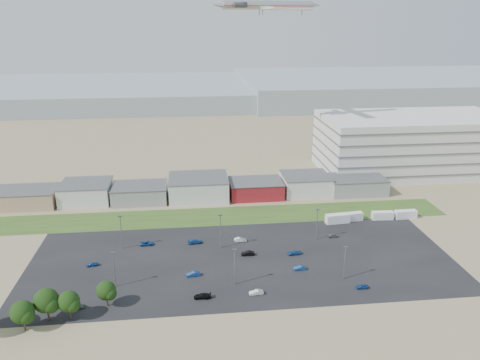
{
  "coord_description": "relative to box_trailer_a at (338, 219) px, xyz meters",
  "views": [
    {
      "loc": [
        -8.93,
        -97.69,
        64.94
      ],
      "look_at": [
        4.48,
        22.0,
        23.47
      ],
      "focal_mm": 35.0,
      "sensor_mm": 36.0,
      "label": 1
    }
  ],
  "objects": [
    {
      "name": "tree_right",
      "position": [
        -77.16,
        -45.04,
        2.43
      ],
      "size": [
        5.27,
        5.27,
        7.91
      ],
      "primitive_type": null,
      "color": "black",
      "rests_on": "ground"
    },
    {
      "name": "parking_lot",
      "position": [
        -34.77,
        -22.1,
        -1.52
      ],
      "size": [
        120.0,
        50.0,
        0.01
      ],
      "primitive_type": "cube",
      "color": "black",
      "rests_on": "ground"
    },
    {
      "name": "parked_car_10",
      "position": [
        -76.94,
        -40.87,
        -0.9
      ],
      "size": [
        4.45,
        2.12,
        1.25
      ],
      "primitive_type": "imported",
      "rotation": [
        0.0,
        0.0,
        1.48
      ],
      "color": "#595B5E",
      "rests_on": "ground"
    },
    {
      "name": "parking_garage",
      "position": [
        50.23,
        52.9,
        10.98
      ],
      "size": [
        80.0,
        40.0,
        25.0
      ],
      "primitive_type": "cube",
      "color": "silver",
      "rests_on": "ground"
    },
    {
      "name": "parked_car_3",
      "position": [
        -46.84,
        -40.16,
        -0.91
      ],
      "size": [
        4.31,
        1.93,
        1.23
      ],
      "primitive_type": "imported",
      "rotation": [
        0.0,
        0.0,
        -1.62
      ],
      "color": "black",
      "rests_on": "ground"
    },
    {
      "name": "parked_car_4",
      "position": [
        -48.85,
        -29.38,
        -0.91
      ],
      "size": [
        3.88,
        1.78,
        1.23
      ],
      "primitive_type": "imported",
      "rotation": [
        0.0,
        0.0,
        -1.44
      ],
      "color": "navy",
      "rests_on": "ground"
    },
    {
      "name": "tree_left",
      "position": [
        -86.16,
        -48.37,
        2.59
      ],
      "size": [
        5.48,
        5.48,
        8.22
      ],
      "primitive_type": null,
      "color": "black",
      "rests_on": "ground"
    },
    {
      "name": "lightpole_back_r",
      "position": [
        -10.4,
        -11.4,
        3.52
      ],
      "size": [
        1.19,
        0.49,
        10.1
      ],
      "primitive_type": null,
      "color": "slate",
      "rests_on": "ground"
    },
    {
      "name": "parked_car_12",
      "position": [
        -19.49,
        -20.54,
        -0.97
      ],
      "size": [
        3.92,
        1.75,
        1.12
      ],
      "primitive_type": "imported",
      "rotation": [
        0.0,
        0.0,
        -1.52
      ],
      "color": "navy",
      "rests_on": "ground"
    },
    {
      "name": "lightpole_back_l",
      "position": [
        -69.62,
        -11.07,
        3.76
      ],
      "size": [
        1.24,
        0.52,
        10.57
      ],
      "primitive_type": null,
      "color": "slate",
      "rests_on": "ground"
    },
    {
      "name": "parked_car_7",
      "position": [
        -32.99,
        -19.52,
        -0.88
      ],
      "size": [
        3.94,
        1.48,
        1.28
      ],
      "primitive_type": "imported",
      "rotation": [
        0.0,
        0.0,
        -1.6
      ],
      "color": "black",
      "rests_on": "ground"
    },
    {
      "name": "lightpole_front_l",
      "position": [
        -68.77,
        -32.25,
        3.35
      ],
      "size": [
        1.15,
        0.48,
        9.74
      ],
      "primitive_type": null,
      "color": "slate",
      "rests_on": "ground"
    },
    {
      "name": "lightpole_front_m",
      "position": [
        -38.33,
        -34.69,
        3.53
      ],
      "size": [
        1.19,
        0.5,
        10.1
      ],
      "primitive_type": null,
      "color": "slate",
      "rests_on": "ground"
    },
    {
      "name": "parked_car_2",
      "position": [
        -6.29,
        -40.25,
        -0.98
      ],
      "size": [
        3.23,
        1.35,
        1.09
      ],
      "primitive_type": "imported",
      "rotation": [
        0.0,
        0.0,
        -1.59
      ],
      "color": "navy",
      "rests_on": "ground"
    },
    {
      "name": "parked_car_6",
      "position": [
        -48.01,
        -10.13,
        -0.88
      ],
      "size": [
        4.59,
        2.25,
        1.29
      ],
      "primitive_type": "imported",
      "rotation": [
        0.0,
        0.0,
        1.67
      ],
      "color": "navy",
      "rests_on": "ground"
    },
    {
      "name": "hills_backdrop",
      "position": [
        0.23,
        272.9,
        2.98
      ],
      "size": [
        700.0,
        200.0,
        9.0
      ],
      "primitive_type": null,
      "color": "gray",
      "rests_on": "ground"
    },
    {
      "name": "box_trailer_a",
      "position": [
        0.0,
        0.0,
        0.0
      ],
      "size": [
        8.35,
        3.36,
        3.05
      ],
      "primitive_type": null,
      "rotation": [
        0.0,
        0.0,
        0.1
      ],
      "color": "silver",
      "rests_on": "ground"
    },
    {
      "name": "parked_car_1",
      "position": [
        -19.83,
        -29.35,
        -0.95
      ],
      "size": [
        3.57,
        1.4,
        1.16
      ],
      "primitive_type": "imported",
      "rotation": [
        0.0,
        0.0,
        -1.52
      ],
      "color": "navy",
      "rests_on": "ground"
    },
    {
      "name": "box_trailer_d",
      "position": [
        24.5,
        1.11,
        -0.11
      ],
      "size": [
        7.6,
        2.63,
        2.82
      ],
      "primitive_type": null,
      "rotation": [
        0.0,
        0.0,
        0.04
      ],
      "color": "silver",
      "rests_on": "ground"
    },
    {
      "name": "parked_car_9",
      "position": [
        -62.59,
        -9.63,
        -0.94
      ],
      "size": [
        4.25,
        2.08,
        1.16
      ],
      "primitive_type": "imported",
      "rotation": [
        0.0,
        0.0,
        1.61
      ],
      "color": "navy",
      "rests_on": "ground"
    },
    {
      "name": "airliner",
      "position": [
        -16.64,
        48.44,
        68.48
      ],
      "size": [
        48.82,
        37.55,
        13.03
      ],
      "primitive_type": null,
      "rotation": [
        0.0,
        0.0,
        0.18
      ],
      "color": "silver"
    },
    {
      "name": "box_trailer_c",
      "position": [
        16.26,
        1.19,
        -0.16
      ],
      "size": [
        7.37,
        2.6,
        2.73
      ],
      "primitive_type": null,
      "rotation": [
        0.0,
        0.0,
        -0.05
      ],
      "color": "silver",
      "rests_on": "ground"
    },
    {
      "name": "tree_mid",
      "position": [
        -81.95,
        -45.08,
        2.98
      ],
      "size": [
        6.0,
        6.0,
        9.0
      ],
      "primitive_type": null,
      "color": "black",
      "rests_on": "ground"
    },
    {
      "name": "parked_car_11",
      "position": [
        -34.1,
        -10.37,
        -0.89
      ],
      "size": [
        3.91,
        1.59,
        1.26
      ],
      "primitive_type": "imported",
      "rotation": [
        0.0,
        0.0,
        1.5
      ],
      "color": "silver",
      "rests_on": "ground"
    },
    {
      "name": "grass_strip",
      "position": [
        -39.77,
        9.9,
        -1.51
      ],
      "size": [
        160.0,
        16.0,
        0.02
      ],
      "primitive_type": "cube",
      "color": "#314F1D",
      "rests_on": "ground"
    },
    {
      "name": "ground",
      "position": [
        -39.77,
        -42.1,
        -1.52
      ],
      "size": [
        700.0,
        700.0,
        0.0
      ],
      "primitive_type": "plane",
      "color": "#7E6E50",
      "rests_on": "ground"
    },
    {
      "name": "tree_near",
      "position": [
        -69.54,
        -40.87,
        2.19
      ],
      "size": [
        4.96,
        4.96,
        7.44
      ],
      "primitive_type": null,
      "color": "black",
      "rests_on": "ground"
    },
    {
      "name": "building_row",
      "position": [
        -56.77,
        28.9,
        2.48
      ],
      "size": [
        170.0,
        20.0,
        8.0
      ],
      "primitive_type": null,
      "color": "silver",
      "rests_on": "ground"
    },
    {
      "name": "parked_car_13",
      "position": [
        -33.42,
        -39.99,
        -0.93
      ],
      "size": [
        3.71,
        1.58,
        1.19
      ],
      "primitive_type": "imported",
      "rotation": [
        0.0,
        0.0,
        -1.48
      ],
      "color": "silver",
      "rests_on": "ground"
    },
    {
      "name": "box_trailer_b",
      "position": [
        5.48,
        1.24,
        -0.14
      ],
      "size": [
        7.66,
        3.5,
        2.77
      ],
      "primitive_type": null,
      "rotation": [
        0.0,
        0.0,
        0.17
      ],
      "color": "silver",
      "rests_on": "ground"
    },
    {
      "name": "lightpole_front_r",
      "position": [
        -9.5,
        -35.23,
        3.22
      ],
      "size": [
        1.12,
        0.46,
        9.48
      ],
      "primitive_type": null,
      "color": "slate",
      "rests_on": "ground"
    },
    {
      "name": "parked_car_5",
      "position": [
        -76.66,
        -20.85,
        -0.98
      ],
      "size": [
        3.37,
        1.73,
        1.1
      ],
      "primitive_type": "imported",
      "rotation": [
        0.0,
        0.0,
        -1.43
      ],
      "color": "navy",
      "rests_on": "ground"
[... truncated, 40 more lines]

